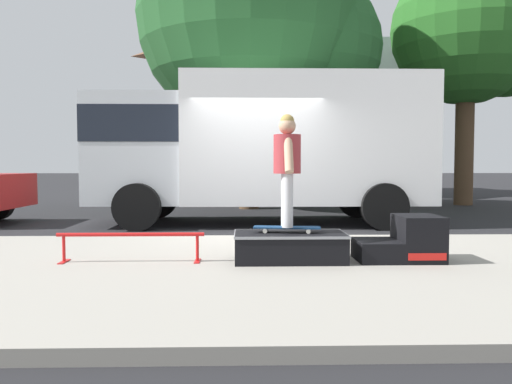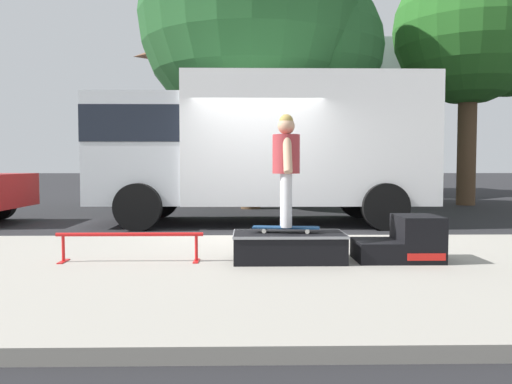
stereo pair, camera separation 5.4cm
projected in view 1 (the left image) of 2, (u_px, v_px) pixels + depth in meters
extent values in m
plane|color=black|center=(259.00, 238.00, 8.65)|extent=(140.00, 140.00, 0.00)
cube|color=gray|center=(268.00, 272.00, 5.65)|extent=(50.00, 5.00, 0.12)
cube|color=black|center=(290.00, 247.00, 5.96)|extent=(1.28, 0.67, 0.33)
cube|color=gray|center=(290.00, 234.00, 5.95)|extent=(1.30, 0.69, 0.03)
cube|color=black|center=(377.00, 250.00, 5.99)|extent=(0.49, 0.61, 0.24)
cube|color=black|center=(418.00, 238.00, 5.99)|extent=(0.49, 0.61, 0.53)
cube|color=red|center=(427.00, 257.00, 5.69)|extent=(0.43, 0.01, 0.08)
cylinder|color=red|center=(131.00, 235.00, 5.89)|extent=(1.70, 0.04, 0.04)
cylinder|color=red|center=(64.00, 248.00, 5.88)|extent=(0.04, 0.04, 0.32)
cube|color=red|center=(64.00, 262.00, 5.88)|extent=(0.06, 0.28, 0.01)
cylinder|color=red|center=(197.00, 248.00, 5.92)|extent=(0.04, 0.04, 0.32)
cube|color=red|center=(197.00, 261.00, 5.92)|extent=(0.06, 0.28, 0.01)
cube|color=navy|center=(287.00, 227.00, 5.96)|extent=(0.80, 0.30, 0.02)
cylinder|color=silver|center=(308.00, 230.00, 6.03)|extent=(0.06, 0.04, 0.05)
cylinder|color=silver|center=(308.00, 232.00, 5.85)|extent=(0.06, 0.04, 0.05)
cylinder|color=silver|center=(266.00, 229.00, 6.08)|extent=(0.06, 0.04, 0.05)
cylinder|color=silver|center=(265.00, 231.00, 5.90)|extent=(0.06, 0.04, 0.05)
cylinder|color=silver|center=(286.00, 200.00, 6.02)|extent=(0.13, 0.13, 0.62)
cylinder|color=silver|center=(288.00, 201.00, 5.87)|extent=(0.13, 0.13, 0.62)
cylinder|color=#A53338|center=(287.00, 154.00, 5.92)|extent=(0.32, 0.32, 0.45)
cylinder|color=tan|center=(286.00, 155.00, 6.12)|extent=(0.10, 0.28, 0.43)
cylinder|color=tan|center=(289.00, 155.00, 5.72)|extent=(0.10, 0.28, 0.43)
sphere|color=tan|center=(287.00, 126.00, 5.90)|extent=(0.20, 0.20, 0.20)
sphere|color=tan|center=(287.00, 121.00, 5.90)|extent=(0.16, 0.16, 0.16)
cube|color=white|center=(304.00, 141.00, 10.78)|extent=(5.00, 2.35, 2.60)
cube|color=silver|center=(140.00, 150.00, 10.70)|extent=(1.90, 2.16, 2.20)
cube|color=black|center=(140.00, 127.00, 10.67)|extent=(1.92, 2.19, 0.70)
cylinder|color=black|center=(137.00, 207.00, 9.59)|extent=(0.90, 0.28, 0.90)
cylinder|color=black|center=(158.00, 199.00, 11.93)|extent=(0.90, 0.28, 0.90)
cylinder|color=black|center=(384.00, 207.00, 9.71)|extent=(0.90, 0.28, 0.90)
cylinder|color=black|center=(357.00, 198.00, 12.06)|extent=(0.90, 0.28, 0.90)
cylinder|color=brown|center=(249.00, 151.00, 14.45)|extent=(0.56, 0.56, 3.29)
sphere|color=#235628|center=(249.00, 19.00, 14.26)|extent=(6.21, 6.21, 6.21)
sphere|color=#235628|center=(309.00, 48.00, 14.34)|extent=(4.04, 4.04, 4.04)
cylinder|color=brown|center=(464.00, 142.00, 15.80)|extent=(0.56, 0.56, 3.91)
sphere|color=#286623|center=(467.00, 30.00, 15.62)|extent=(4.56, 4.56, 4.56)
sphere|color=#286623|center=(507.00, 49.00, 15.68)|extent=(2.96, 2.96, 2.96)
cube|color=silver|center=(284.00, 126.00, 22.70)|extent=(9.00, 7.50, 6.00)
cube|color=#B2ADA3|center=(292.00, 161.00, 18.79)|extent=(9.00, 0.50, 2.80)
pyramid|color=brown|center=(284.00, 30.00, 22.48)|extent=(9.54, 7.95, 2.40)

